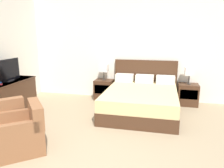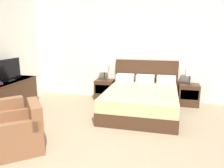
% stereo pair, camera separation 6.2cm
% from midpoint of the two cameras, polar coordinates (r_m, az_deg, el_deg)
% --- Properties ---
extents(ground_plane, '(10.21, 10.21, 0.00)m').
position_cam_midpoint_polar(ground_plane, '(3.34, -7.40, -19.99)').
color(ground_plane, '#998466').
extents(wall_back, '(6.61, 0.06, 2.84)m').
position_cam_midpoint_polar(wall_back, '(6.13, 4.08, 9.31)').
color(wall_back, silver).
rests_on(wall_back, ground).
extents(bed, '(1.68, 2.10, 1.11)m').
position_cam_midpoint_polar(bed, '(5.22, 8.05, -3.99)').
color(bed, '#422819').
rests_on(bed, ground).
extents(nightstand_left, '(0.50, 0.42, 0.55)m').
position_cam_midpoint_polar(nightstand_left, '(6.15, -1.65, -1.45)').
color(nightstand_left, '#422819').
rests_on(nightstand_left, ground).
extents(nightstand_right, '(0.50, 0.42, 0.55)m').
position_cam_midpoint_polar(nightstand_right, '(5.96, 19.66, -2.68)').
color(nightstand_right, '#422819').
rests_on(nightstand_right, ground).
extents(table_lamp_left, '(0.23, 0.23, 0.44)m').
position_cam_midpoint_polar(table_lamp_left, '(6.03, -1.68, 4.10)').
color(table_lamp_left, '#332D28').
rests_on(table_lamp_left, nightstand_left).
extents(table_lamp_right, '(0.23, 0.23, 0.44)m').
position_cam_midpoint_polar(table_lamp_right, '(5.84, 20.11, 3.02)').
color(table_lamp_right, '#332D28').
rests_on(table_lamp_right, nightstand_right).
extents(dresser, '(0.52, 1.35, 0.74)m').
position_cam_midpoint_polar(dresser, '(5.68, -24.42, -2.74)').
color(dresser, '#422819').
rests_on(dresser, ground).
extents(tv, '(0.18, 0.80, 0.51)m').
position_cam_midpoint_polar(tv, '(5.53, -25.22, 3.20)').
color(tv, black).
rests_on(tv, dresser).
extents(armchair_by_window, '(0.97, 0.97, 0.76)m').
position_cam_midpoint_polar(armchair_by_window, '(4.39, -26.45, -8.80)').
color(armchair_by_window, brown).
rests_on(armchair_by_window, ground).
extents(armchair_companion, '(0.97, 0.96, 0.76)m').
position_cam_midpoint_polar(armchair_companion, '(3.79, -22.16, -11.77)').
color(armchair_companion, brown).
rests_on(armchair_companion, ground).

